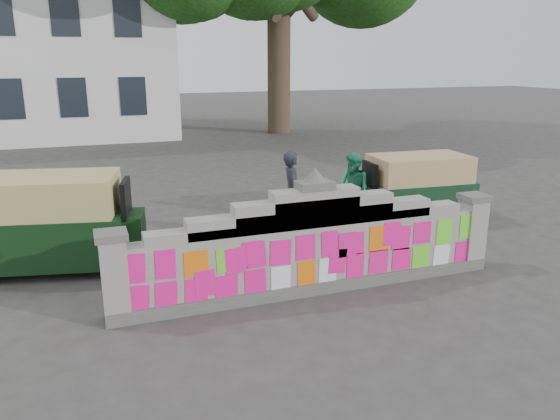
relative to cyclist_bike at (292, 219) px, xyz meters
The scene contains 7 objects.
ground 2.48m from the cyclist_bike, 103.30° to the right, with size 100.00×100.00×0.00m, color #383533.
parapet_wall 2.46m from the cyclist_bike, 103.27° to the right, with size 6.48×0.44×2.01m.
cyclist_bike is the anchor object (origin of this frame).
cyclist_rider 0.33m from the cyclist_bike, ahead, with size 0.58×0.38×1.60m, color #212229.
pedestrian 1.82m from the cyclist_bike, 19.49° to the left, with size 0.79×0.61×1.62m, color #289364.
rickshaw_left 4.45m from the cyclist_bike, behind, with size 3.12×1.93×1.67m.
rickshaw_right 3.21m from the cyclist_bike, ahead, with size 2.76×1.44×1.50m.
Camera 1 is at (-3.29, -7.40, 3.62)m, focal length 35.00 mm.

